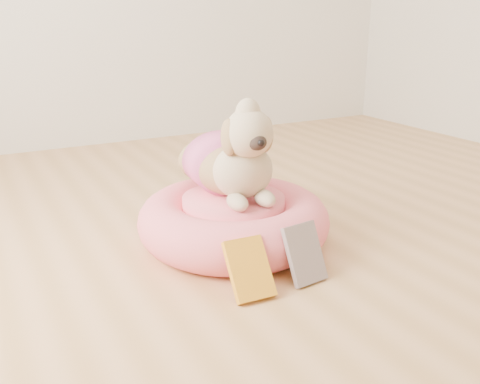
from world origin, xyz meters
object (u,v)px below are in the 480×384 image
pet_bed (234,221)px  book_yellow (249,269)px  dog (231,144)px  book_white (305,254)px

pet_bed → book_yellow: bearing=-110.7°
dog → book_white: bearing=-78.2°
pet_bed → dog: size_ratio=1.37×
pet_bed → book_yellow: (-0.14, -0.36, -0.00)m
pet_bed → dog: (0.01, 0.04, 0.28)m
dog → book_white: 0.49m
pet_bed → book_yellow: 0.39m
dog → book_yellow: 0.51m
book_yellow → pet_bed: bearing=72.3°
pet_bed → dog: bearing=73.6°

